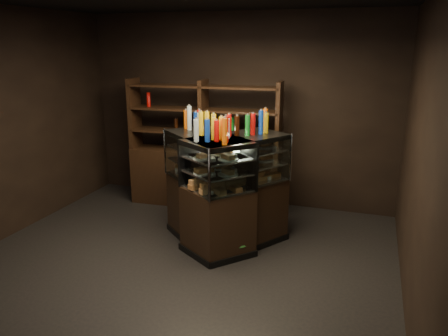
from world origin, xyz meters
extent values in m
plane|color=black|center=(0.00, 0.00, 0.00)|extent=(5.00, 5.00, 0.00)
cube|color=black|center=(0.00, 2.50, 1.50)|extent=(5.00, 0.02, 3.00)
cube|color=black|center=(2.50, 0.00, 1.50)|extent=(0.02, 5.00, 3.00)
cube|color=black|center=(0.49, 0.85, 0.42)|extent=(1.24, 1.43, 0.84)
cube|color=black|center=(0.49, 0.85, 0.04)|extent=(1.27, 1.47, 0.08)
cube|color=black|center=(0.49, 0.85, 1.40)|extent=(1.24, 1.43, 0.06)
cube|color=silver|center=(0.49, 0.85, 0.85)|extent=(1.17, 1.35, 0.02)
cube|color=silver|center=(0.49, 0.85, 1.05)|extent=(1.17, 1.35, 0.02)
cube|color=silver|center=(0.49, 0.85, 1.22)|extent=(1.17, 1.35, 0.02)
cube|color=white|center=(0.77, 0.67, 1.14)|extent=(0.71, 1.08, 0.59)
cylinder|color=silver|center=(1.11, 1.21, 1.14)|extent=(0.03, 0.03, 0.61)
cylinder|color=silver|center=(0.41, 0.14, 1.14)|extent=(0.03, 0.03, 0.61)
cube|color=black|center=(0.14, 0.80, 0.42)|extent=(1.38, 1.33, 0.84)
cube|color=black|center=(0.14, 0.80, 0.04)|extent=(1.43, 1.37, 0.08)
cube|color=black|center=(0.14, 0.80, 1.40)|extent=(1.38, 1.33, 0.06)
cube|color=silver|center=(0.14, 0.80, 0.85)|extent=(1.31, 1.26, 0.02)
cube|color=silver|center=(0.14, 0.80, 1.05)|extent=(1.31, 1.26, 0.02)
cube|color=silver|center=(0.14, 0.80, 1.22)|extent=(1.31, 1.26, 0.02)
cube|color=white|center=(-0.08, 0.56, 1.14)|extent=(0.96, 0.86, 0.59)
cylinder|color=silver|center=(0.41, 0.14, 1.14)|extent=(0.03, 0.03, 0.61)
cylinder|color=silver|center=(-0.55, 0.99, 1.14)|extent=(0.03, 0.03, 0.61)
cube|color=#BC7043|center=(0.22, 0.38, 0.89)|extent=(0.17, 0.20, 0.06)
cube|color=#BC7043|center=(0.31, 0.51, 0.89)|extent=(0.17, 0.20, 0.06)
cube|color=#BC7043|center=(0.39, 0.64, 0.89)|extent=(0.17, 0.20, 0.06)
cube|color=#BC7043|center=(0.47, 0.77, 0.89)|extent=(0.17, 0.20, 0.06)
cube|color=#BC7043|center=(0.56, 0.90, 0.89)|extent=(0.17, 0.20, 0.06)
cube|color=#BC7043|center=(0.64, 1.02, 0.89)|extent=(0.17, 0.20, 0.06)
cube|color=#BC7043|center=(0.73, 1.15, 0.89)|extent=(0.17, 0.20, 0.06)
cube|color=#BC7043|center=(0.81, 1.28, 0.89)|extent=(0.17, 0.20, 0.06)
cylinder|color=white|center=(0.22, 0.44, 1.06)|extent=(0.24, 0.24, 0.02)
cube|color=#BC7043|center=(0.22, 0.44, 1.10)|extent=(0.16, 0.19, 0.05)
cylinder|color=white|center=(0.40, 0.71, 1.06)|extent=(0.24, 0.24, 0.02)
cube|color=#BC7043|center=(0.40, 0.71, 1.10)|extent=(0.16, 0.19, 0.05)
cylinder|color=white|center=(0.58, 0.98, 1.06)|extent=(0.24, 0.24, 0.02)
cube|color=#BC7043|center=(0.58, 0.98, 1.10)|extent=(0.16, 0.19, 0.05)
cylinder|color=white|center=(0.75, 1.26, 1.06)|extent=(0.24, 0.24, 0.02)
cube|color=#BC7043|center=(0.75, 1.26, 1.10)|extent=(0.16, 0.19, 0.05)
cylinder|color=white|center=(0.22, 0.44, 1.24)|extent=(0.24, 0.24, 0.02)
cube|color=#BC7043|center=(0.22, 0.44, 1.28)|extent=(0.16, 0.19, 0.05)
cylinder|color=white|center=(0.40, 0.71, 1.24)|extent=(0.24, 0.24, 0.02)
cube|color=#BC7043|center=(0.40, 0.71, 1.28)|extent=(0.16, 0.19, 0.05)
cylinder|color=white|center=(0.58, 0.98, 1.24)|extent=(0.24, 0.24, 0.02)
cube|color=#BC7043|center=(0.58, 0.98, 1.28)|extent=(0.16, 0.19, 0.05)
cylinder|color=white|center=(0.75, 1.26, 1.24)|extent=(0.24, 0.24, 0.02)
cube|color=#BC7043|center=(0.75, 1.26, 1.28)|extent=(0.16, 0.19, 0.05)
cube|color=#BC7043|center=(-0.28, 1.14, 0.89)|extent=(0.19, 0.19, 0.06)
cube|color=#BC7043|center=(-0.16, 1.03, 0.89)|extent=(0.19, 0.19, 0.06)
cube|color=#BC7043|center=(-0.05, 0.93, 0.89)|extent=(0.19, 0.19, 0.06)
cube|color=#BC7043|center=(0.07, 0.83, 0.89)|extent=(0.19, 0.19, 0.06)
cube|color=#BC7043|center=(0.18, 0.73, 0.89)|extent=(0.19, 0.19, 0.06)
cube|color=#BC7043|center=(0.29, 0.62, 0.89)|extent=(0.19, 0.19, 0.06)
cube|color=#BC7043|center=(0.41, 0.52, 0.89)|extent=(0.19, 0.19, 0.06)
cube|color=#BC7043|center=(0.52, 0.42, 0.89)|extent=(0.19, 0.19, 0.06)
cylinder|color=white|center=(-0.22, 1.13, 1.06)|extent=(0.24, 0.24, 0.02)
cube|color=#BC7043|center=(-0.22, 1.13, 1.10)|extent=(0.18, 0.18, 0.05)
cylinder|color=white|center=(0.02, 0.91, 1.06)|extent=(0.24, 0.24, 0.02)
cube|color=#BC7043|center=(0.02, 0.91, 1.10)|extent=(0.18, 0.18, 0.05)
cylinder|color=white|center=(0.27, 0.69, 1.06)|extent=(0.24, 0.24, 0.02)
cube|color=#BC7043|center=(0.27, 0.69, 1.10)|extent=(0.18, 0.18, 0.05)
cylinder|color=white|center=(0.51, 0.48, 1.06)|extent=(0.24, 0.24, 0.02)
cube|color=#BC7043|center=(0.51, 0.48, 1.10)|extent=(0.18, 0.18, 0.05)
cylinder|color=white|center=(-0.22, 1.13, 1.24)|extent=(0.24, 0.24, 0.02)
cube|color=#BC7043|center=(-0.22, 1.13, 1.28)|extent=(0.18, 0.18, 0.05)
cylinder|color=white|center=(0.02, 0.91, 1.24)|extent=(0.24, 0.24, 0.02)
cube|color=#BC7043|center=(0.02, 0.91, 1.28)|extent=(0.18, 0.18, 0.05)
cylinder|color=white|center=(0.27, 0.69, 1.24)|extent=(0.24, 0.24, 0.02)
cube|color=#BC7043|center=(0.27, 0.69, 1.28)|extent=(0.18, 0.18, 0.05)
cylinder|color=white|center=(0.51, 0.48, 1.24)|extent=(0.24, 0.24, 0.02)
cube|color=#BC7043|center=(0.51, 0.48, 1.28)|extent=(0.18, 0.18, 0.05)
cylinder|color=#D8590A|center=(0.20, 0.40, 1.57)|extent=(0.06, 0.06, 0.28)
cylinder|color=silver|center=(0.20, 0.40, 1.72)|extent=(0.03, 0.03, 0.02)
cylinder|color=silver|center=(0.25, 0.48, 1.57)|extent=(0.06, 0.06, 0.28)
cylinder|color=silver|center=(0.25, 0.48, 1.72)|extent=(0.03, 0.03, 0.02)
cylinder|color=#0F38B2|center=(0.30, 0.56, 1.57)|extent=(0.06, 0.06, 0.28)
cylinder|color=silver|center=(0.30, 0.56, 1.72)|extent=(0.03, 0.03, 0.02)
cylinder|color=#147223|center=(0.36, 0.64, 1.57)|extent=(0.06, 0.06, 0.28)
cylinder|color=silver|center=(0.36, 0.64, 1.72)|extent=(0.03, 0.03, 0.02)
cylinder|color=#B20C0A|center=(0.41, 0.72, 1.57)|extent=(0.06, 0.06, 0.28)
cylinder|color=silver|center=(0.41, 0.72, 1.72)|extent=(0.03, 0.03, 0.02)
cylinder|color=yellow|center=(0.46, 0.81, 1.57)|extent=(0.06, 0.06, 0.28)
cylinder|color=silver|center=(0.46, 0.81, 1.72)|extent=(0.03, 0.03, 0.02)
cylinder|color=black|center=(0.52, 0.89, 1.57)|extent=(0.06, 0.06, 0.28)
cylinder|color=silver|center=(0.52, 0.89, 1.72)|extent=(0.03, 0.03, 0.02)
cylinder|color=#D8590A|center=(0.57, 0.97, 1.57)|extent=(0.06, 0.06, 0.28)
cylinder|color=silver|center=(0.57, 0.97, 1.72)|extent=(0.03, 0.03, 0.02)
cylinder|color=silver|center=(0.62, 1.05, 1.57)|extent=(0.06, 0.06, 0.28)
cylinder|color=silver|center=(0.62, 1.05, 1.72)|extent=(0.03, 0.03, 0.02)
cylinder|color=#0F38B2|center=(0.68, 1.14, 1.57)|extent=(0.06, 0.06, 0.28)
cylinder|color=silver|center=(0.68, 1.14, 1.72)|extent=(0.03, 0.03, 0.02)
cylinder|color=#147223|center=(0.73, 1.22, 1.57)|extent=(0.06, 0.06, 0.28)
cylinder|color=silver|center=(0.73, 1.22, 1.72)|extent=(0.03, 0.03, 0.02)
cylinder|color=#B20C0A|center=(0.78, 1.30, 1.57)|extent=(0.06, 0.06, 0.28)
cylinder|color=silver|center=(0.78, 1.30, 1.72)|extent=(0.03, 0.03, 0.02)
cylinder|color=#D8590A|center=(-0.26, 1.16, 1.57)|extent=(0.06, 0.06, 0.28)
cylinder|color=silver|center=(-0.26, 1.16, 1.72)|extent=(0.03, 0.03, 0.02)
cylinder|color=silver|center=(-0.18, 1.10, 1.57)|extent=(0.06, 0.06, 0.28)
cylinder|color=silver|center=(-0.18, 1.10, 1.72)|extent=(0.03, 0.03, 0.02)
cylinder|color=#0F38B2|center=(-0.11, 1.03, 1.57)|extent=(0.06, 0.06, 0.28)
cylinder|color=silver|center=(-0.11, 1.03, 1.72)|extent=(0.03, 0.03, 0.02)
cylinder|color=#147223|center=(-0.04, 0.97, 1.57)|extent=(0.06, 0.06, 0.28)
cylinder|color=silver|center=(-0.04, 0.97, 1.72)|extent=(0.03, 0.03, 0.02)
cylinder|color=#B20C0A|center=(0.03, 0.90, 1.57)|extent=(0.06, 0.06, 0.28)
cylinder|color=silver|center=(0.03, 0.90, 1.72)|extent=(0.03, 0.03, 0.02)
cylinder|color=yellow|center=(0.11, 0.83, 1.57)|extent=(0.06, 0.06, 0.28)
cylinder|color=silver|center=(0.11, 0.83, 1.72)|extent=(0.03, 0.03, 0.02)
cylinder|color=black|center=(0.18, 0.77, 1.57)|extent=(0.06, 0.06, 0.28)
cylinder|color=silver|center=(0.18, 0.77, 1.72)|extent=(0.03, 0.03, 0.02)
cylinder|color=#D8590A|center=(0.25, 0.70, 1.57)|extent=(0.06, 0.06, 0.28)
cylinder|color=silver|center=(0.25, 0.70, 1.72)|extent=(0.03, 0.03, 0.02)
cylinder|color=silver|center=(0.33, 0.64, 1.57)|extent=(0.06, 0.06, 0.28)
cylinder|color=silver|center=(0.33, 0.64, 1.72)|extent=(0.03, 0.03, 0.02)
cylinder|color=#0F38B2|center=(0.40, 0.57, 1.57)|extent=(0.06, 0.06, 0.28)
cylinder|color=silver|center=(0.40, 0.57, 1.72)|extent=(0.03, 0.03, 0.02)
cylinder|color=#147223|center=(0.47, 0.51, 1.57)|extent=(0.06, 0.06, 0.28)
cylinder|color=silver|center=(0.47, 0.51, 1.72)|extent=(0.03, 0.03, 0.02)
cylinder|color=#B20C0A|center=(0.55, 0.44, 1.57)|extent=(0.06, 0.06, 0.28)
cylinder|color=silver|center=(0.55, 0.44, 1.72)|extent=(0.03, 0.03, 0.02)
cylinder|color=black|center=(0.59, 0.57, 0.08)|extent=(0.22, 0.22, 0.17)
cone|color=#185521|center=(0.59, 0.57, 0.40)|extent=(0.33, 0.33, 0.46)
cone|color=#185521|center=(0.59, 0.57, 0.55)|extent=(0.26, 0.26, 0.32)
cube|color=black|center=(-0.41, 2.05, 0.45)|extent=(2.40, 0.56, 0.90)
cube|color=black|center=(-1.57, 1.98, 1.45)|extent=(0.08, 0.38, 1.10)
cube|color=black|center=(-0.41, 2.05, 1.45)|extent=(0.08, 0.38, 1.10)
cube|color=black|center=(0.75, 2.12, 1.45)|extent=(0.08, 0.38, 1.10)
cube|color=black|center=(-0.41, 2.05, 1.20)|extent=(2.35, 0.51, 0.03)
cube|color=black|center=(-0.41, 2.05, 1.55)|extent=(2.35, 0.51, 0.03)
cube|color=black|center=(-0.41, 2.05, 1.90)|extent=(2.35, 0.51, 0.03)
cylinder|color=#D8590A|center=(-1.31, 2.00, 1.32)|extent=(0.06, 0.06, 0.22)
cylinder|color=silver|center=(-0.86, 2.02, 1.32)|extent=(0.06, 0.06, 0.22)
cylinder|color=#0F38B2|center=(-0.41, 2.05, 1.32)|extent=(0.06, 0.06, 0.22)
cylinder|color=#147223|center=(0.04, 2.08, 1.32)|extent=(0.06, 0.06, 0.22)
cylinder|color=#B20C0A|center=(0.50, 2.10, 1.32)|extent=(0.06, 0.06, 0.22)
camera|label=1|loc=(2.04, -4.12, 2.53)|focal=35.00mm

